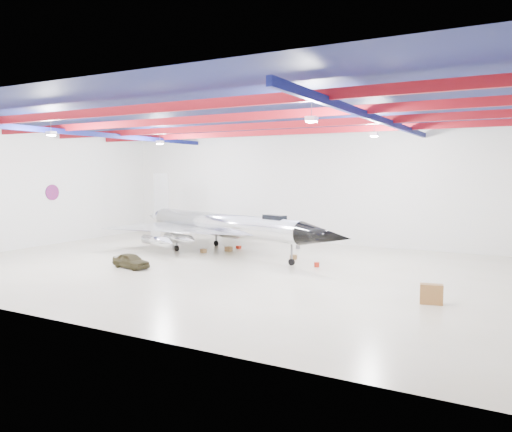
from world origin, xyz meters
The scene contains 16 objects.
floor centered at (0.00, 0.00, 0.00)m, with size 40.00×40.00×0.00m, color #B8AF92.
wall_back centered at (0.00, 15.00, 5.50)m, with size 40.00×40.00×0.00m, color silver.
wall_left centered at (-20.00, 0.00, 5.50)m, with size 30.00×30.00×0.00m, color silver.
ceiling centered at (0.00, 0.00, 11.00)m, with size 40.00×40.00×0.00m, color #0A0F38.
ceiling_structure centered at (0.00, 0.00, 10.32)m, with size 39.50×29.50×1.08m.
wall_roundel centered at (-19.94, 2.00, 5.00)m, with size 1.50×1.50×0.10m, color #B21414.
jet_aircraft centered at (-2.87, 5.36, 2.24)m, with size 24.38×17.94×6.83m.
jeep centered at (-4.94, -3.60, 0.54)m, with size 1.27×3.15×1.07m, color #38321C.
desk centered at (15.85, -3.52, 0.53)m, with size 1.15×0.58×1.06m, color brown.
crate_ply centered at (-4.31, 4.66, 0.16)m, with size 0.47×0.37×0.33m, color olive.
toolbox_red centered at (-2.79, 8.06, 0.14)m, with size 0.40×0.32×0.28m, color #A11E10.
parts_bin centered at (3.89, 5.39, 0.18)m, with size 0.53×0.42×0.37m, color olive.
crate_small centered at (-8.09, 5.53, 0.13)m, with size 0.38×0.30×0.27m, color #59595B.
tool_chest centered at (6.72, 3.23, 0.18)m, with size 0.39×0.39×0.35m, color #A11E10.
oil_barrel centered at (-2.82, 6.38, 0.20)m, with size 0.58×0.46×0.40m, color olive.
spares_box centered at (1.90, 10.71, 0.18)m, with size 0.39×0.39×0.35m, color #59595B.
Camera 1 is at (20.10, -30.53, 6.91)m, focal length 35.00 mm.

